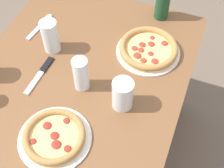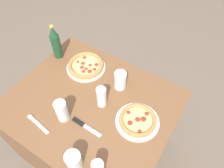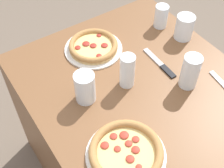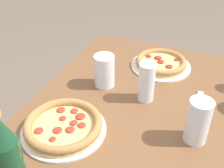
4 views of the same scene
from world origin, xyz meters
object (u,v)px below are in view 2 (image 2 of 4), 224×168
at_px(spoon, 35,121).
at_px(knife, 85,126).
at_px(glass_cola, 120,81).
at_px(beer_bottle, 56,43).
at_px(glass_iced_tea, 74,161).
at_px(glass_orange_juice, 98,168).
at_px(glass_mango_juice, 101,98).
at_px(glass_red_wine, 62,112).
at_px(pizza_veggie, 138,120).
at_px(pizza_pepperoni, 86,66).

bearing_deg(spoon, knife, 26.56).
xyz_separation_m(glass_cola, beer_bottle, (-0.54, 0.00, 0.07)).
xyz_separation_m(glass_iced_tea, glass_orange_juice, (0.12, 0.03, -0.00)).
distance_m(glass_mango_juice, glass_red_wine, 0.25).
height_order(glass_cola, glass_mango_juice, glass_mango_juice).
bearing_deg(glass_red_wine, pizza_veggie, 28.46).
xyz_separation_m(pizza_veggie, spoon, (-0.51, -0.33, -0.01)).
height_order(pizza_pepperoni, glass_red_wine, glass_red_wine).
xyz_separation_m(pizza_veggie, glass_red_wine, (-0.39, -0.21, 0.05)).
bearing_deg(pizza_pepperoni, pizza_veggie, -19.72).
height_order(glass_orange_juice, spoon, glass_orange_juice).
relative_size(glass_orange_juice, spoon, 0.60).
xyz_separation_m(pizza_pepperoni, knife, (0.27, -0.38, -0.02)).
bearing_deg(beer_bottle, glass_orange_juice, -36.27).
relative_size(glass_cola, glass_red_wine, 0.88).
bearing_deg(spoon, glass_mango_juice, 50.61).
height_order(pizza_pepperoni, beer_bottle, beer_bottle).
xyz_separation_m(glass_mango_juice, beer_bottle, (-0.51, 0.18, 0.06)).
bearing_deg(spoon, glass_cola, 59.99).
height_order(pizza_veggie, glass_iced_tea, glass_iced_tea).
relative_size(glass_mango_juice, knife, 0.73).
xyz_separation_m(knife, spoon, (-0.27, -0.14, 0.00)).
relative_size(glass_red_wine, glass_iced_tea, 1.28).
distance_m(pizza_pepperoni, glass_red_wine, 0.42).
xyz_separation_m(glass_iced_tea, beer_bottle, (-0.60, 0.57, 0.07)).
relative_size(pizza_pepperoni, glass_red_wine, 1.85).
relative_size(glass_mango_juice, glass_iced_tea, 1.29).
relative_size(glass_cola, glass_iced_tea, 1.12).
bearing_deg(glass_mango_juice, knife, -87.73).
height_order(glass_iced_tea, knife, glass_iced_tea).
height_order(pizza_pepperoni, knife, pizza_pepperoni).
distance_m(pizza_veggie, beer_bottle, 0.79).
xyz_separation_m(glass_cola, glass_mango_juice, (-0.03, -0.18, 0.01)).
relative_size(glass_cola, beer_bottle, 0.48).
height_order(pizza_pepperoni, glass_mango_juice, glass_mango_juice).
distance_m(glass_red_wine, knife, 0.16).
height_order(pizza_veggie, glass_orange_juice, glass_orange_juice).
relative_size(glass_orange_juice, beer_bottle, 0.41).
distance_m(glass_cola, spoon, 0.58).
bearing_deg(beer_bottle, knife, -35.19).
relative_size(glass_mango_juice, spoon, 0.81).
height_order(pizza_veggie, knife, pizza_veggie).
xyz_separation_m(pizza_pepperoni, glass_cola, (0.29, -0.01, 0.04)).
bearing_deg(beer_bottle, glass_cola, -0.20).
relative_size(pizza_veggie, glass_iced_tea, 2.25).
distance_m(glass_orange_juice, knife, 0.27).
bearing_deg(beer_bottle, glass_mango_juice, -19.45).
distance_m(glass_red_wine, beer_bottle, 0.54).
xyz_separation_m(pizza_pepperoni, glass_orange_juice, (0.48, -0.55, 0.03)).
xyz_separation_m(pizza_veggie, pizza_pepperoni, (-0.52, 0.19, 0.00)).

